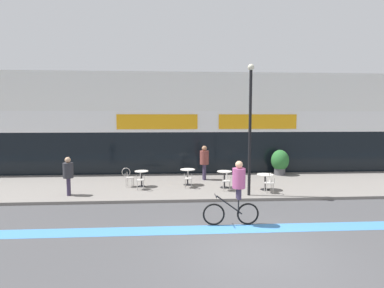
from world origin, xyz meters
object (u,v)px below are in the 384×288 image
(bistro_table_3, at_px, (265,179))
(cafe_chair_3_near, at_px, (270,181))
(planter_pot, at_px, (280,162))
(cyclist_0, at_px, (236,189))
(cafe_chair_0_near, at_px, (140,178))
(cafe_chair_0_side, at_px, (128,176))
(cafe_chair_2_near, at_px, (227,179))
(bistro_table_0, at_px, (142,176))
(bistro_table_2, at_px, (224,176))
(pedestrian_far_end, at_px, (68,173))
(pedestrian_near_end, at_px, (204,160))
(lamp_post, at_px, (250,121))
(bistro_table_1, at_px, (188,174))
(cafe_chair_1_near, at_px, (188,177))

(bistro_table_3, distance_m, cafe_chair_3_near, 0.63)
(planter_pot, xyz_separation_m, cyclist_0, (-4.07, -7.38, 0.26))
(cafe_chair_0_near, bearing_deg, cafe_chair_0_side, 37.69)
(cafe_chair_2_near, relative_size, cafe_chair_3_near, 1.00)
(bistro_table_0, bearing_deg, bistro_table_3, -9.96)
(bistro_table_2, xyz_separation_m, cafe_chair_0_side, (-4.47, 0.48, -0.03))
(cafe_chair_2_near, height_order, pedestrian_far_end, pedestrian_far_end)
(cafe_chair_3_near, distance_m, pedestrian_near_end, 3.93)
(cafe_chair_2_near, relative_size, lamp_post, 0.17)
(cafe_chair_0_near, bearing_deg, cafe_chair_2_near, -104.37)
(bistro_table_1, xyz_separation_m, lamp_post, (2.47, -2.06, 2.55))
(cafe_chair_0_side, xyz_separation_m, pedestrian_far_end, (-2.25, -1.39, 0.44))
(bistro_table_2, height_order, bistro_table_3, bistro_table_2)
(pedestrian_near_end, bearing_deg, cafe_chair_0_near, -151.53)
(cyclist_0, xyz_separation_m, pedestrian_near_end, (-0.34, 6.31, 0.05))
(bistro_table_2, relative_size, bistro_table_3, 1.05)
(cafe_chair_0_near, bearing_deg, cafe_chair_3_near, -107.31)
(bistro_table_0, bearing_deg, cafe_chair_3_near, -16.03)
(cafe_chair_1_near, bearing_deg, lamp_post, -115.68)
(bistro_table_2, xyz_separation_m, cafe_chair_3_near, (1.75, -1.14, -0.03))
(bistro_table_0, distance_m, lamp_post, 5.62)
(bistro_table_2, bearing_deg, bistro_table_3, -16.23)
(cafe_chair_1_near, distance_m, planter_pot, 6.08)
(lamp_post, xyz_separation_m, pedestrian_near_end, (-1.54, 3.24, -2.04))
(planter_pot, bearing_deg, pedestrian_near_end, -166.40)
(lamp_post, bearing_deg, bistro_table_3, 42.42)
(planter_pot, relative_size, cyclist_0, 0.70)
(bistro_table_3, relative_size, cyclist_0, 0.36)
(pedestrian_far_end, bearing_deg, cafe_chair_0_side, 18.95)
(lamp_post, bearing_deg, cafe_chair_1_near, 149.89)
(cafe_chair_1_near, bearing_deg, cafe_chair_3_near, -104.64)
(bistro_table_1, relative_size, planter_pot, 0.54)
(bistro_table_2, xyz_separation_m, planter_pot, (3.67, 2.92, 0.20))
(bistro_table_2, distance_m, cafe_chair_0_side, 4.50)
(bistro_table_3, relative_size, lamp_post, 0.14)
(planter_pot, bearing_deg, cyclist_0, -118.90)
(lamp_post, bearing_deg, cafe_chair_0_near, 165.11)
(pedestrian_near_end, bearing_deg, lamp_post, -69.11)
(pedestrian_near_end, bearing_deg, bistro_table_0, -160.50)
(planter_pot, bearing_deg, bistro_table_3, -119.21)
(bistro_table_3, bearing_deg, bistro_table_0, 170.04)
(cafe_chair_1_near, height_order, planter_pot, planter_pot)
(bistro_table_0, xyz_separation_m, cyclist_0, (3.44, -4.93, 0.49))
(bistro_table_0, bearing_deg, lamp_post, -21.81)
(cafe_chair_0_side, xyz_separation_m, planter_pot, (8.14, 2.44, 0.24))
(bistro_table_1, height_order, pedestrian_far_end, pedestrian_far_end)
(bistro_table_2, distance_m, pedestrian_near_end, 2.06)
(bistro_table_0, height_order, pedestrian_far_end, pedestrian_far_end)
(cafe_chair_3_near, bearing_deg, bistro_table_0, 74.71)
(bistro_table_1, relative_size, cafe_chair_2_near, 0.85)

